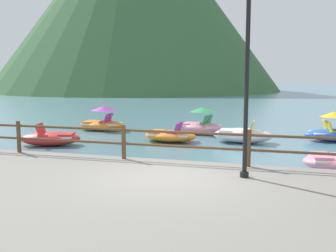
{
  "coord_description": "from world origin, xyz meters",
  "views": [
    {
      "loc": [
        2.38,
        -8.28,
        2.69
      ],
      "look_at": [
        -1.41,
        5.0,
        0.9
      ],
      "focal_mm": 41.4,
      "sensor_mm": 36.0,
      "label": 1
    }
  ],
  "objects_px": {
    "pedal_boat_2": "(170,136)",
    "pedal_boat_4": "(336,132)",
    "pedal_boat_3": "(242,135)",
    "pedal_boat_7": "(201,125)",
    "pedal_boat_5": "(102,122)",
    "pedal_boat_1": "(50,138)",
    "lamp_post": "(247,55)"
  },
  "relations": [
    {
      "from": "pedal_boat_3",
      "to": "pedal_boat_7",
      "type": "xyz_separation_m",
      "value": [
        -2.11,
        1.95,
        0.11
      ]
    },
    {
      "from": "pedal_boat_1",
      "to": "pedal_boat_4",
      "type": "xyz_separation_m",
      "value": [
        10.84,
        4.14,
        0.1
      ]
    },
    {
      "from": "pedal_boat_3",
      "to": "pedal_boat_4",
      "type": "distance_m",
      "value": 3.98
    },
    {
      "from": "pedal_boat_4",
      "to": "pedal_boat_2",
      "type": "bearing_deg",
      "value": -163.32
    },
    {
      "from": "lamp_post",
      "to": "pedal_boat_2",
      "type": "relative_size",
      "value": 2.11
    },
    {
      "from": "pedal_boat_1",
      "to": "pedal_boat_4",
      "type": "relative_size",
      "value": 0.92
    },
    {
      "from": "pedal_boat_5",
      "to": "pedal_boat_7",
      "type": "relative_size",
      "value": 0.97
    },
    {
      "from": "pedal_boat_2",
      "to": "pedal_boat_3",
      "type": "bearing_deg",
      "value": 10.94
    },
    {
      "from": "pedal_boat_7",
      "to": "pedal_boat_3",
      "type": "bearing_deg",
      "value": -42.79
    },
    {
      "from": "pedal_boat_7",
      "to": "pedal_boat_2",
      "type": "bearing_deg",
      "value": -107.3
    },
    {
      "from": "pedal_boat_1",
      "to": "pedal_boat_7",
      "type": "height_order",
      "value": "pedal_boat_7"
    },
    {
      "from": "pedal_boat_1",
      "to": "pedal_boat_7",
      "type": "relative_size",
      "value": 1.05
    },
    {
      "from": "lamp_post",
      "to": "pedal_boat_1",
      "type": "height_order",
      "value": "lamp_post"
    },
    {
      "from": "pedal_boat_5",
      "to": "pedal_boat_7",
      "type": "height_order",
      "value": "pedal_boat_7"
    },
    {
      "from": "lamp_post",
      "to": "pedal_boat_7",
      "type": "height_order",
      "value": "lamp_post"
    },
    {
      "from": "pedal_boat_3",
      "to": "pedal_boat_7",
      "type": "height_order",
      "value": "pedal_boat_7"
    },
    {
      "from": "pedal_boat_1",
      "to": "pedal_boat_2",
      "type": "bearing_deg",
      "value": 27.05
    },
    {
      "from": "pedal_boat_2",
      "to": "pedal_boat_5",
      "type": "relative_size",
      "value": 0.92
    },
    {
      "from": "pedal_boat_3",
      "to": "lamp_post",
      "type": "bearing_deg",
      "value": -84.54
    },
    {
      "from": "pedal_boat_7",
      "to": "pedal_boat_1",
      "type": "bearing_deg",
      "value": -137.04
    },
    {
      "from": "pedal_boat_3",
      "to": "pedal_boat_5",
      "type": "xyz_separation_m",
      "value": [
        -7.07,
        1.78,
        0.09
      ]
    },
    {
      "from": "pedal_boat_7",
      "to": "lamp_post",
      "type": "bearing_deg",
      "value": -72.79
    },
    {
      "from": "pedal_boat_2",
      "to": "pedal_boat_4",
      "type": "height_order",
      "value": "pedal_boat_4"
    },
    {
      "from": "pedal_boat_2",
      "to": "pedal_boat_5",
      "type": "xyz_separation_m",
      "value": [
        -4.19,
        2.34,
        0.16
      ]
    },
    {
      "from": "lamp_post",
      "to": "pedal_boat_5",
      "type": "distance_m",
      "value": 12.03
    },
    {
      "from": "lamp_post",
      "to": "pedal_boat_3",
      "type": "height_order",
      "value": "lamp_post"
    },
    {
      "from": "pedal_boat_5",
      "to": "lamp_post",
      "type": "bearing_deg",
      "value": -48.64
    },
    {
      "from": "pedal_boat_4",
      "to": "pedal_boat_5",
      "type": "height_order",
      "value": "pedal_boat_4"
    },
    {
      "from": "lamp_post",
      "to": "pedal_boat_5",
      "type": "relative_size",
      "value": 1.94
    },
    {
      "from": "pedal_boat_5",
      "to": "pedal_boat_3",
      "type": "bearing_deg",
      "value": -14.12
    },
    {
      "from": "pedal_boat_7",
      "to": "pedal_boat_4",
      "type": "bearing_deg",
      "value": -5.2
    },
    {
      "from": "pedal_boat_1",
      "to": "pedal_boat_5",
      "type": "height_order",
      "value": "pedal_boat_5"
    }
  ]
}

